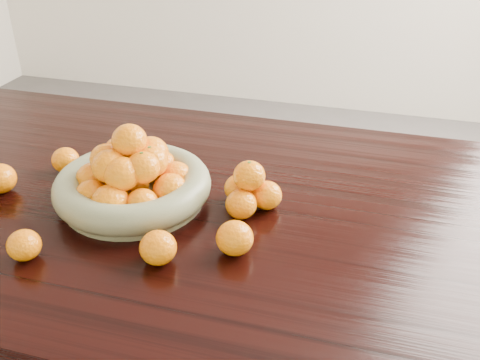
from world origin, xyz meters
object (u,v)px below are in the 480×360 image
(dining_table, at_px, (235,238))
(fruit_bowl, at_px, (132,180))
(orange_pyramid, at_px, (249,191))
(loose_orange_0, at_px, (0,179))

(dining_table, distance_m, fruit_bowl, 0.27)
(orange_pyramid, relative_size, loose_orange_0, 1.81)
(dining_table, xyz_separation_m, loose_orange_0, (-0.54, -0.09, 0.12))
(dining_table, distance_m, loose_orange_0, 0.56)
(orange_pyramid, bearing_deg, fruit_bowl, -170.90)
(orange_pyramid, xyz_separation_m, loose_orange_0, (-0.58, -0.09, -0.01))
(orange_pyramid, bearing_deg, loose_orange_0, -171.28)
(fruit_bowl, xyz_separation_m, loose_orange_0, (-0.32, -0.05, -0.02))
(dining_table, bearing_deg, fruit_bowl, -169.24)
(dining_table, height_order, loose_orange_0, loose_orange_0)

